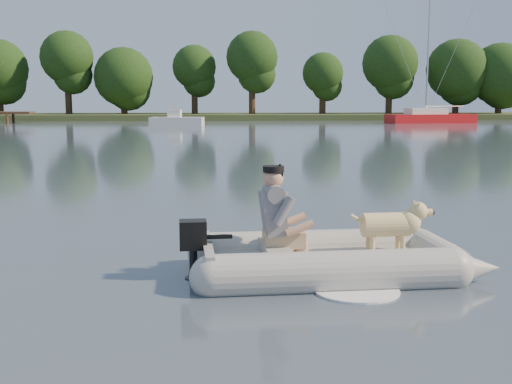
{
  "coord_description": "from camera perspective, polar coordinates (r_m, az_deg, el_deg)",
  "views": [
    {
      "loc": [
        -0.48,
        -8.39,
        2.21
      ],
      "look_at": [
        0.19,
        1.59,
        0.75
      ],
      "focal_mm": 45.0,
      "sensor_mm": 36.0,
      "label": 1
    }
  ],
  "objects": [
    {
      "name": "motorboat",
      "position": [
        53.7,
        -7.06,
        6.81
      ],
      "size": [
        4.73,
        2.33,
        1.92
      ],
      "primitive_type": null,
      "rotation": [
        0.0,
        0.0,
        -0.13
      ],
      "color": "white",
      "rests_on": "water"
    },
    {
      "name": "treeline",
      "position": [
        69.59,
        -2.28,
        10.91
      ],
      "size": [
        75.85,
        7.35,
        9.27
      ],
      "color": "#332316",
      "rests_on": "shore_bank"
    },
    {
      "name": "man",
      "position": [
        8.02,
        1.71,
        -1.61
      ],
      "size": [
        0.81,
        0.7,
        1.15
      ],
      "primitive_type": null,
      "rotation": [
        0.0,
        0.0,
        0.05
      ],
      "color": "slate",
      "rests_on": "dinghy"
    },
    {
      "name": "shore_bank",
      "position": [
        70.42,
        -3.47,
        6.69
      ],
      "size": [
        160.0,
        12.0,
        0.7
      ],
      "primitive_type": "cube",
      "color": "#47512D",
      "rests_on": "water"
    },
    {
      "name": "sailboat",
      "position": [
        61.11,
        15.19,
        6.39
      ],
      "size": [
        8.36,
        3.65,
        11.11
      ],
      "rotation": [
        0.0,
        0.0,
        0.16
      ],
      "color": "red",
      "rests_on": "water"
    },
    {
      "name": "dinghy",
      "position": [
        8.15,
        6.97,
        -2.89
      ],
      "size": [
        4.91,
        3.26,
        1.47
      ],
      "primitive_type": null,
      "rotation": [
        0.0,
        0.0,
        0.05
      ],
      "color": "#A3A39E",
      "rests_on": "water"
    },
    {
      "name": "outboard_motor",
      "position": [
        7.98,
        -5.6,
        -5.34
      ],
      "size": [
        0.46,
        0.33,
        0.84
      ],
      "primitive_type": null,
      "rotation": [
        0.0,
        0.0,
        0.05
      ],
      "color": "black",
      "rests_on": "dinghy"
    },
    {
      "name": "water",
      "position": [
        8.69,
        -0.54,
        -6.43
      ],
      "size": [
        160.0,
        160.0,
        0.0
      ],
      "primitive_type": "plane",
      "color": "#4E5C6A",
      "rests_on": "ground"
    },
    {
      "name": "dog",
      "position": [
        8.4,
        11.46,
        -3.23
      ],
      "size": [
        1.01,
        0.41,
        0.66
      ],
      "primitive_type": null,
      "rotation": [
        0.0,
        0.0,
        0.05
      ],
      "color": "tan",
      "rests_on": "dinghy"
    }
  ]
}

